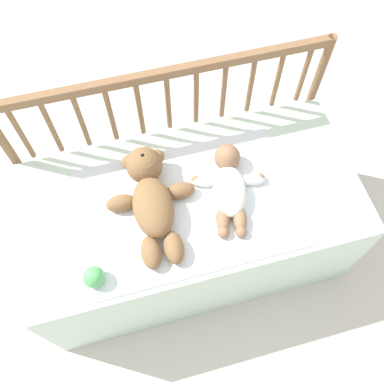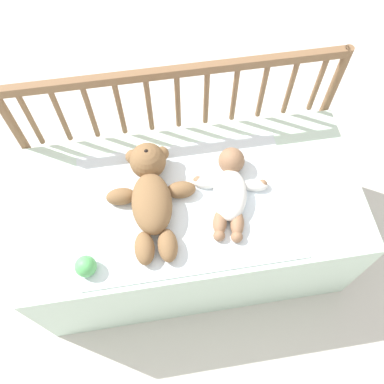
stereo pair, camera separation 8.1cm
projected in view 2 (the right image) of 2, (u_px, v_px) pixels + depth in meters
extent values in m
plane|color=silver|center=(192.00, 247.00, 2.14)|extent=(12.00, 12.00, 0.00)
cube|color=silver|center=(192.00, 225.00, 1.90)|extent=(1.34, 0.66, 0.54)
cylinder|color=brown|center=(32.00, 158.00, 1.87)|extent=(0.04, 0.04, 0.87)
cylinder|color=brown|center=(319.00, 120.00, 1.97)|extent=(0.04, 0.04, 0.87)
cube|color=brown|center=(176.00, 71.00, 1.55)|extent=(1.30, 0.03, 0.04)
cylinder|color=brown|center=(31.00, 120.00, 1.66)|extent=(0.02, 0.02, 0.30)
cylinder|color=brown|center=(61.00, 116.00, 1.67)|extent=(0.02, 0.02, 0.30)
cylinder|color=brown|center=(91.00, 112.00, 1.67)|extent=(0.02, 0.02, 0.30)
cylinder|color=brown|center=(120.00, 109.00, 1.68)|extent=(0.02, 0.02, 0.30)
cylinder|color=brown|center=(149.00, 105.00, 1.69)|extent=(0.02, 0.02, 0.30)
cylinder|color=brown|center=(178.00, 102.00, 1.70)|extent=(0.02, 0.02, 0.30)
cylinder|color=brown|center=(206.00, 98.00, 1.71)|extent=(0.02, 0.02, 0.30)
cylinder|color=brown|center=(234.00, 95.00, 1.72)|extent=(0.02, 0.02, 0.30)
cylinder|color=brown|center=(262.00, 91.00, 1.72)|extent=(0.02, 0.02, 0.30)
cylinder|color=brown|center=(290.00, 88.00, 1.73)|extent=(0.02, 0.02, 0.30)
cylinder|color=brown|center=(317.00, 85.00, 1.74)|extent=(0.02, 0.02, 0.30)
cube|color=white|center=(186.00, 205.00, 1.65)|extent=(0.82, 0.56, 0.01)
ellipsoid|color=olive|center=(152.00, 203.00, 1.59)|extent=(0.16, 0.26, 0.12)
sphere|color=olive|center=(148.00, 161.00, 1.66)|extent=(0.14, 0.14, 0.14)
sphere|color=tan|center=(147.00, 155.00, 1.62)|extent=(0.06, 0.06, 0.06)
sphere|color=black|center=(146.00, 152.00, 1.60)|extent=(0.02, 0.02, 0.02)
sphere|color=olive|center=(133.00, 157.00, 1.66)|extent=(0.06, 0.06, 0.06)
sphere|color=olive|center=(162.00, 154.00, 1.67)|extent=(0.06, 0.06, 0.06)
ellipsoid|color=olive|center=(121.00, 197.00, 1.63)|extent=(0.12, 0.07, 0.07)
ellipsoid|color=olive|center=(181.00, 190.00, 1.64)|extent=(0.12, 0.07, 0.07)
ellipsoid|color=olive|center=(145.00, 248.00, 1.53)|extent=(0.08, 0.13, 0.07)
ellipsoid|color=olive|center=(168.00, 245.00, 1.53)|extent=(0.08, 0.13, 0.07)
ellipsoid|color=white|center=(230.00, 195.00, 1.62)|extent=(0.18, 0.24, 0.08)
sphere|color=#936B4C|center=(231.00, 161.00, 1.68)|extent=(0.10, 0.10, 0.10)
ellipsoid|color=white|center=(206.00, 183.00, 1.67)|extent=(0.11, 0.07, 0.05)
ellipsoid|color=white|center=(255.00, 186.00, 1.66)|extent=(0.11, 0.07, 0.05)
sphere|color=#936B4C|center=(198.00, 181.00, 1.67)|extent=(0.04, 0.04, 0.04)
sphere|color=#936B4C|center=(263.00, 185.00, 1.66)|extent=(0.04, 0.04, 0.04)
ellipsoid|color=#936B4C|center=(220.00, 222.00, 1.58)|extent=(0.07, 0.11, 0.05)
ellipsoid|color=#936B4C|center=(237.00, 224.00, 1.58)|extent=(0.07, 0.11, 0.05)
sphere|color=#936B4C|center=(219.00, 236.00, 1.56)|extent=(0.04, 0.04, 0.04)
sphere|color=#936B4C|center=(237.00, 237.00, 1.56)|extent=(0.04, 0.04, 0.04)
sphere|color=#59BF66|center=(86.00, 266.00, 1.49)|extent=(0.08, 0.08, 0.08)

